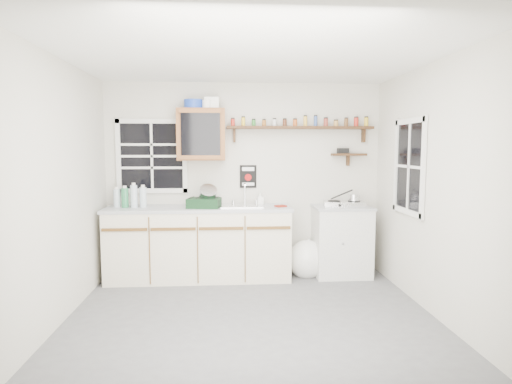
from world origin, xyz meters
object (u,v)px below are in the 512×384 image
(right_cabinet, at_px, (341,241))
(dish_rack, at_px, (205,200))
(spice_shelf, at_px, (301,127))
(hotplate, at_px, (344,204))
(upper_cabinet, at_px, (201,135))
(main_cabinet, at_px, (199,243))

(right_cabinet, height_order, dish_rack, dish_rack)
(spice_shelf, bearing_deg, hotplate, -21.43)
(right_cabinet, xyz_separation_m, spice_shelf, (-0.51, 0.19, 1.48))
(upper_cabinet, relative_size, hotplate, 1.18)
(right_cabinet, height_order, spice_shelf, spice_shelf)
(right_cabinet, bearing_deg, upper_cabinet, 176.24)
(hotplate, bearing_deg, upper_cabinet, -176.52)
(main_cabinet, xyz_separation_m, right_cabinet, (1.83, 0.03, -0.01))
(spice_shelf, bearing_deg, main_cabinet, -170.88)
(right_cabinet, height_order, hotplate, hotplate)
(upper_cabinet, distance_m, spice_shelf, 1.30)
(upper_cabinet, xyz_separation_m, dish_rack, (0.05, -0.21, -0.81))
(main_cabinet, distance_m, dish_rack, 0.56)
(upper_cabinet, distance_m, dish_rack, 0.84)
(upper_cabinet, relative_size, dish_rack, 1.50)
(right_cabinet, distance_m, hotplate, 0.49)
(right_cabinet, relative_size, hotplate, 1.65)
(upper_cabinet, height_order, hotplate, upper_cabinet)
(main_cabinet, bearing_deg, hotplate, 0.17)
(upper_cabinet, height_order, dish_rack, upper_cabinet)
(hotplate, bearing_deg, main_cabinet, -172.01)
(right_cabinet, relative_size, dish_rack, 2.09)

